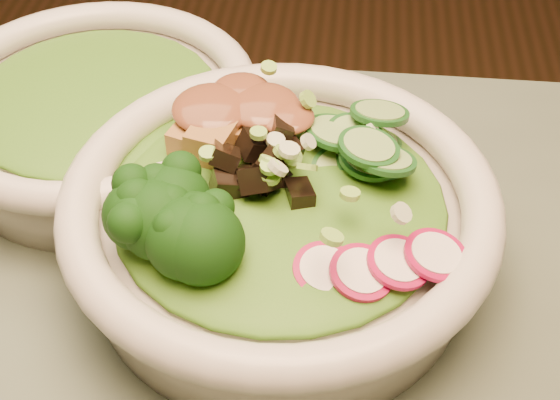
# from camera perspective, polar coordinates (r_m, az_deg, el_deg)

# --- Properties ---
(salad_bowl) EXTENTS (0.27, 0.27, 0.07)m
(salad_bowl) POSITION_cam_1_polar(r_m,az_deg,el_deg) (0.49, 0.00, -1.67)
(salad_bowl) COLOR beige
(salad_bowl) RESTS_ON dining_table
(side_bowl) EXTENTS (0.24, 0.24, 0.06)m
(side_bowl) POSITION_cam_1_polar(r_m,az_deg,el_deg) (0.59, -13.20, 6.06)
(side_bowl) COLOR beige
(side_bowl) RESTS_ON dining_table
(lettuce_bed) EXTENTS (0.20, 0.20, 0.02)m
(lettuce_bed) POSITION_cam_1_polar(r_m,az_deg,el_deg) (0.47, 0.00, 0.09)
(lettuce_bed) COLOR #255712
(lettuce_bed) RESTS_ON salad_bowl
(side_lettuce) EXTENTS (0.16, 0.16, 0.02)m
(side_lettuce) POSITION_cam_1_polar(r_m,az_deg,el_deg) (0.58, -13.49, 7.49)
(side_lettuce) COLOR #255712
(side_lettuce) RESTS_ON side_bowl
(broccoli_florets) EXTENTS (0.10, 0.10, 0.04)m
(broccoli_florets) POSITION_cam_1_polar(r_m,az_deg,el_deg) (0.44, -6.95, -1.36)
(broccoli_florets) COLOR black
(broccoli_florets) RESTS_ON salad_bowl
(radish_slices) EXTENTS (0.12, 0.08, 0.02)m
(radish_slices) POSITION_cam_1_polar(r_m,az_deg,el_deg) (0.43, 4.67, -4.75)
(radish_slices) COLOR #9C0C3C
(radish_slices) RESTS_ON salad_bowl
(cucumber_slices) EXTENTS (0.09, 0.09, 0.04)m
(cucumber_slices) POSITION_cam_1_polar(r_m,az_deg,el_deg) (0.49, 6.74, 3.59)
(cucumber_slices) COLOR #8ABA67
(cucumber_slices) RESTS_ON salad_bowl
(mushroom_heap) EXTENTS (0.09, 0.09, 0.04)m
(mushroom_heap) POSITION_cam_1_polar(r_m,az_deg,el_deg) (0.47, -0.73, 2.21)
(mushroom_heap) COLOR black
(mushroom_heap) RESTS_ON salad_bowl
(tofu_cubes) EXTENTS (0.11, 0.09, 0.04)m
(tofu_cubes) POSITION_cam_1_polar(r_m,az_deg,el_deg) (0.51, -3.34, 5.45)
(tofu_cubes) COLOR #955F31
(tofu_cubes) RESTS_ON salad_bowl
(peanut_sauce) EXTENTS (0.07, 0.06, 0.02)m
(peanut_sauce) POSITION_cam_1_polar(r_m,az_deg,el_deg) (0.50, -3.40, 6.62)
(peanut_sauce) COLOR brown
(peanut_sauce) RESTS_ON tofu_cubes
(scallion_garnish) EXTENTS (0.19, 0.19, 0.02)m
(scallion_garnish) POSITION_cam_1_polar(r_m,az_deg,el_deg) (0.45, -0.00, 2.25)
(scallion_garnish) COLOR #82BE43
(scallion_garnish) RESTS_ON salad_bowl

